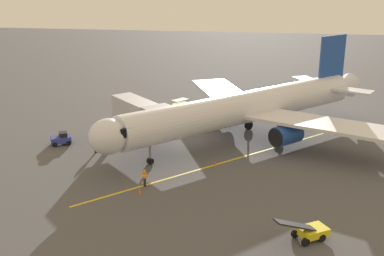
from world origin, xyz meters
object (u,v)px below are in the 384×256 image
at_px(baggage_cart_near_nose, 180,104).
at_px(ground_crew_marshaller, 95,145).
at_px(ground_crew_wing_walker, 145,178).
at_px(jet_bridge, 144,115).
at_px(safety_cone_nose_right, 140,191).
at_px(safety_cone_nose_left, 215,164).
at_px(airplane, 248,107).
at_px(belt_loader_portside, 310,231).
at_px(tug_starboard_side, 61,139).

bearing_deg(baggage_cart_near_nose, ground_crew_marshaller, 73.23).
bearing_deg(ground_crew_wing_walker, baggage_cart_near_nose, -86.38).
xyz_separation_m(jet_bridge, safety_cone_nose_right, (-2.80, 12.55, -3.49)).
height_order(baggage_cart_near_nose, safety_cone_nose_right, baggage_cart_near_nose).
relative_size(baggage_cart_near_nose, safety_cone_nose_left, 5.31).
xyz_separation_m(baggage_cart_near_nose, safety_cone_nose_left, (-7.84, 21.63, -0.38)).
bearing_deg(safety_cone_nose_left, airplane, -106.99).
xyz_separation_m(safety_cone_nose_left, safety_cone_nose_right, (6.15, 7.58, 0.00)).
bearing_deg(baggage_cart_near_nose, jet_bridge, 86.16).
height_order(jet_bridge, belt_loader_portside, jet_bridge).
bearing_deg(tug_starboard_side, airplane, -165.66).
bearing_deg(airplane, safety_cone_nose_left, 73.01).
relative_size(airplane, safety_cone_nose_left, 60.19).
bearing_deg(tug_starboard_side, jet_bridge, -172.37).
bearing_deg(ground_crew_marshaller, ground_crew_wing_walker, 135.31).
bearing_deg(belt_loader_portside, baggage_cart_near_nose, -64.49).
relative_size(baggage_cart_near_nose, tug_starboard_side, 1.07).
relative_size(jet_bridge, ground_crew_wing_walker, 5.56).
height_order(airplane, ground_crew_marshaller, airplane).
distance_m(airplane, safety_cone_nose_right, 19.37).
distance_m(ground_crew_marshaller, baggage_cart_near_nose, 20.86).
relative_size(ground_crew_marshaller, belt_loader_portside, 0.38).
relative_size(ground_crew_wing_walker, safety_cone_nose_right, 3.11).
height_order(baggage_cart_near_nose, belt_loader_portside, belt_loader_portside).
distance_m(tug_starboard_side, safety_cone_nose_left, 19.19).
relative_size(safety_cone_nose_left, safety_cone_nose_right, 1.00).
xyz_separation_m(ground_crew_marshaller, ground_crew_wing_walker, (-7.77, 7.69, 0.00)).
height_order(jet_bridge, safety_cone_nose_left, jet_bridge).
distance_m(jet_bridge, tug_starboard_side, 10.43).
height_order(ground_crew_wing_walker, safety_cone_nose_right, ground_crew_wing_walker).
xyz_separation_m(ground_crew_marshaller, safety_cone_nose_left, (-13.86, 1.65, -0.61)).
bearing_deg(jet_bridge, safety_cone_nose_left, 150.98).
bearing_deg(airplane, baggage_cart_near_nose, -49.47).
bearing_deg(belt_loader_portside, ground_crew_marshaller, -33.22).
distance_m(tug_starboard_side, safety_cone_nose_right, 16.94).
bearing_deg(airplane, safety_cone_nose_right, 61.87).
distance_m(jet_bridge, safety_cone_nose_left, 10.82).
xyz_separation_m(baggage_cart_near_nose, belt_loader_portside, (-16.60, 34.78, 0.06)).
height_order(ground_crew_wing_walker, belt_loader_portside, belt_loader_portside).
xyz_separation_m(airplane, tug_starboard_side, (21.64, 5.53, -3.30)).
relative_size(belt_loader_portside, safety_cone_nose_left, 8.14).
relative_size(tug_starboard_side, safety_cone_nose_right, 4.98).
bearing_deg(safety_cone_nose_right, jet_bridge, -77.41).
relative_size(airplane, belt_loader_portside, 7.39).
xyz_separation_m(ground_crew_wing_walker, baggage_cart_near_nose, (1.75, -27.66, -0.23)).
distance_m(jet_bridge, belt_loader_portside, 25.53).
xyz_separation_m(airplane, safety_cone_nose_right, (8.96, 16.76, -3.73)).
xyz_separation_m(belt_loader_portside, tug_starboard_side, (27.60, -16.80, -0.01)).
distance_m(jet_bridge, ground_crew_wing_walker, 11.73).
bearing_deg(ground_crew_marshaller, airplane, -155.69).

